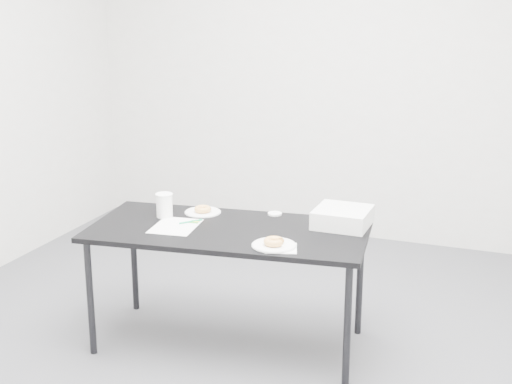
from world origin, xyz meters
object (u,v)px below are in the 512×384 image
(table, at_px, (228,237))
(plate_far, at_px, (203,212))
(pen, at_px, (191,221))
(plate_near, at_px, (274,245))
(bakery_box, at_px, (343,217))
(scorecard, at_px, (175,226))
(coffee_cup, at_px, (164,205))
(donut_near, at_px, (274,241))
(donut_far, at_px, (203,209))

(table, height_order, plate_far, plate_far)
(table, xyz_separation_m, pen, (-0.23, 0.02, 0.06))
(plate_near, distance_m, bakery_box, 0.50)
(scorecard, relative_size, bakery_box, 1.01)
(pen, relative_size, coffee_cup, 0.99)
(table, bearing_deg, donut_near, -35.80)
(plate_far, height_order, donut_far, donut_far)
(donut_far, bearing_deg, pen, -85.48)
(pen, bearing_deg, donut_near, -69.26)
(scorecard, height_order, plate_far, plate_far)
(coffee_cup, bearing_deg, plate_far, 40.51)
(donut_far, bearing_deg, plate_near, -34.03)
(donut_far, bearing_deg, plate_far, -90.00)
(table, distance_m, coffee_cup, 0.44)
(table, distance_m, bakery_box, 0.63)
(pen, xyz_separation_m, donut_near, (0.55, -0.19, 0.02))
(bakery_box, bearing_deg, donut_near, -117.58)
(pen, distance_m, plate_far, 0.19)
(scorecard, distance_m, pen, 0.10)
(pen, distance_m, bakery_box, 0.83)
(coffee_cup, bearing_deg, scorecard, -44.49)
(donut_near, xyz_separation_m, donut_far, (-0.57, 0.38, -0.00))
(coffee_cup, relative_size, bakery_box, 0.47)
(plate_far, bearing_deg, plate_near, -34.03)
(table, bearing_deg, scorecard, -172.86)
(donut_far, height_order, bakery_box, bakery_box)
(plate_near, relative_size, donut_far, 2.29)
(table, bearing_deg, plate_near, -35.80)
(table, xyz_separation_m, plate_near, (0.32, -0.18, 0.06))
(plate_near, distance_m, coffee_cup, 0.78)
(pen, bearing_deg, donut_far, 44.58)
(table, bearing_deg, bakery_box, 18.25)
(plate_near, height_order, plate_far, plate_near)
(donut_near, bearing_deg, scorecard, 169.89)
(scorecard, height_order, donut_far, donut_far)
(scorecard, relative_size, coffee_cup, 2.14)
(plate_far, relative_size, donut_far, 2.13)
(plate_far, bearing_deg, pen, -85.48)
(plate_near, xyz_separation_m, donut_near, (0.00, 0.00, 0.02))
(donut_far, bearing_deg, scorecard, -97.18)
(donut_far, bearing_deg, donut_near, -34.03)
(plate_near, bearing_deg, donut_far, 145.97)
(scorecard, xyz_separation_m, donut_near, (0.60, -0.11, 0.03))
(table, xyz_separation_m, scorecard, (-0.28, -0.07, 0.05))
(pen, relative_size, plate_far, 0.65)
(scorecard, bearing_deg, table, 7.13)
(scorecard, relative_size, plate_far, 1.40)
(plate_far, bearing_deg, donut_near, -34.03)
(pen, distance_m, coffee_cup, 0.20)
(scorecard, relative_size, donut_near, 2.77)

